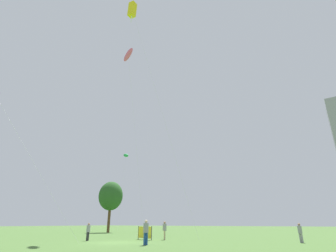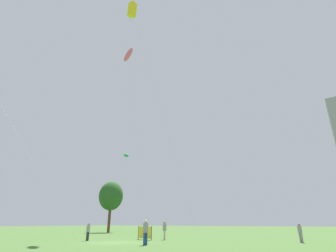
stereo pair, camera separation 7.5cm
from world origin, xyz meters
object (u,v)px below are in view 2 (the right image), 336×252
Objects in this scene: kite_flying_0 at (132,10)px; kite_flying_3 at (128,55)px; person_standing_3 at (300,231)px; park_tree_1 at (111,196)px; person_standing_1 at (165,229)px; kite_flying_2 at (126,155)px; person_standing_2 at (146,230)px; event_banner at (145,232)px; person_standing_0 at (88,230)px.

kite_flying_0 reaches higher than kite_flying_3.
person_standing_3 is 0.17× the size of park_tree_1.
person_standing_1 is 25.00m from kite_flying_3.
person_standing_1 is at bearing 42.33° from kite_flying_0.
kite_flying_2 is at bearing 130.22° from kite_flying_0.
park_tree_1 is (-20.03, 12.95, 5.32)m from person_standing_1.
park_tree_1 is (-16.59, 16.08, -22.62)m from kite_flying_0.
park_tree_1 is at bearing 79.90° from person_standing_2.
kite_flying_0 is 13.59× the size of event_banner.
kite_flying_2 is (-21.99, 18.80, 14.70)m from person_standing_1.
park_tree_1 is at bearing -6.40° from person_standing_3.
person_standing_1 is at bearing 133.02° from person_standing_0.
person_standing_2 is 30.04m from park_tree_1.
person_standing_0 is at bearing 111.26° from person_standing_2.
kite_flying_2 reaches higher than event_banner.
kite_flying_3 is at bearing -166.26° from person_standing_0.
event_banner is (-13.91, -3.62, -0.22)m from person_standing_3.
park_tree_1 is (-32.18, 10.29, 5.42)m from person_standing_3.
kite_flying_0 is 32.33m from park_tree_1.
kite_flying_3 reaches higher than person_standing_1.
person_standing_2 is at bearing 79.92° from person_standing_0.
person_standing_0 is 7.81m from person_standing_2.
person_standing_2 is 28.67m from kite_flying_0.
person_standing_2 is 6.82m from event_banner.
kite_flying_2 is 11.23m from park_tree_1.
kite_flying_3 is at bearing 164.74° from event_banner.
event_banner is at bearing -44.34° from kite_flying_2.
person_standing_1 is at bearing -40.53° from kite_flying_2.
person_standing_1 is 0.07× the size of kite_flying_3.
person_standing_0 is 19.19m from person_standing_3.
person_standing_2 is 0.06× the size of kite_flying_0.
person_standing_1 is 28.32m from kite_flying_0.
kite_flying_3 reaches higher than kite_flying_2.
kite_flying_0 is at bearing -46.51° from kite_flying_3.
person_standing_0 is at bearing -134.46° from kite_flying_0.
person_standing_1 is 12.43m from person_standing_3.
person_standing_0 is 5.52m from event_banner.
person_standing_3 is 0.06× the size of kite_flying_3.
person_standing_2 is 26.58m from kite_flying_3.
person_standing_2 is at bearing -40.93° from park_tree_1.
kite_flying_0 is at bearing 91.06° from person_standing_2.
park_tree_1 is (-13.23, 12.54, -18.74)m from kite_flying_3.
person_standing_0 is 28.17m from kite_flying_0.
kite_flying_0 reaches higher than person_standing_1.
person_standing_0 is 0.10× the size of kite_flying_2.
person_standing_1 reaches higher than event_banner.
person_standing_2 is at bearing -46.07° from kite_flying_2.
kite_flying_0 is at bearing -49.78° from kite_flying_2.
person_standing_0 is 7.44m from person_standing_1.
kite_flying_2 is (-24.30, 25.22, 14.66)m from person_standing_2.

